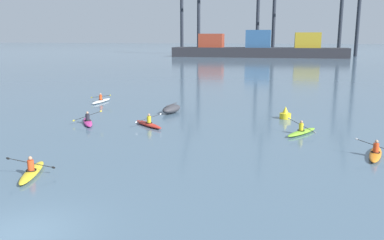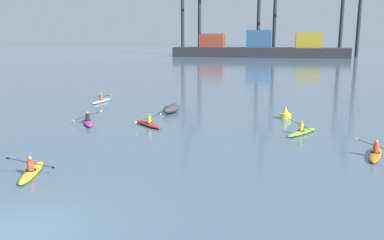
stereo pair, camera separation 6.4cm
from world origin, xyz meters
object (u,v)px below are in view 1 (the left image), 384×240
object	(u,v)px
kayak_yellow	(32,172)
kayak_orange	(375,153)
gantry_crane_west	(190,0)
kayak_white	(101,101)
kayak_magenta	(88,121)
channel_buoy	(285,114)
capsized_dinghy	(171,109)
gantry_crane_east_mid	(351,0)
kayak_red	(148,124)
kayak_lime	(302,132)
container_barge	(258,48)

from	to	relation	value
kayak_yellow	kayak_orange	distance (m)	17.93
gantry_crane_west	kayak_white	size ratio (longest dim) A/B	12.13
kayak_white	kayak_magenta	xyz separation A→B (m)	(3.39, -9.63, 0.00)
kayak_yellow	kayak_white	size ratio (longest dim) A/B	1.00
channel_buoy	capsized_dinghy	bearing A→B (deg)	177.34
capsized_dinghy	channel_buoy	world-z (taller)	channel_buoy
gantry_crane_east_mid	kayak_magenta	bearing A→B (deg)	-106.72
kayak_red	channel_buoy	bearing A→B (deg)	27.01
kayak_lime	kayak_magenta	world-z (taller)	kayak_lime
gantry_crane_east_mid	kayak_magenta	world-z (taller)	gantry_crane_east_mid
gantry_crane_west	kayak_orange	world-z (taller)	gantry_crane_west
kayak_lime	gantry_crane_west	bearing A→B (deg)	106.27
gantry_crane_east_mid	channel_buoy	distance (m)	115.60
gantry_crane_east_mid	capsized_dinghy	world-z (taller)	gantry_crane_east_mid
capsized_dinghy	kayak_red	size ratio (longest dim) A/B	0.93
kayak_white	kayak_orange	size ratio (longest dim) A/B	1.00
gantry_crane_west	kayak_lime	distance (m)	127.26
channel_buoy	kayak_magenta	bearing A→B (deg)	-160.33
container_barge	kayak_orange	distance (m)	111.19
channel_buoy	kayak_orange	world-z (taller)	channel_buoy
gantry_crane_west	kayak_lime	size ratio (longest dim) A/B	13.06
capsized_dinghy	kayak_lime	world-z (taller)	kayak_lime
gantry_crane_west	channel_buoy	world-z (taller)	gantry_crane_west
container_barge	kayak_orange	xyz separation A→B (m)	(12.88, -110.41, -2.64)
channel_buoy	kayak_lime	xyz separation A→B (m)	(1.05, -5.13, -0.19)
container_barge	capsized_dinghy	bearing A→B (deg)	-90.85
kayak_magenta	kayak_orange	world-z (taller)	kayak_magenta
gantry_crane_east_mid	kayak_red	size ratio (longest dim) A/B	12.14
gantry_crane_west	kayak_magenta	world-z (taller)	gantry_crane_west
container_barge	channel_buoy	xyz separation A→B (m)	(8.09, -100.81, -2.45)
container_barge	gantry_crane_west	bearing A→B (deg)	150.44
kayak_yellow	kayak_white	xyz separation A→B (m)	(-6.17, 20.82, 0.00)
capsized_dinghy	channel_buoy	size ratio (longest dim) A/B	2.77
container_barge	channel_buoy	world-z (taller)	container_barge
gantry_crane_east_mid	kayak_white	bearing A→B (deg)	-109.73
container_barge	kayak_yellow	world-z (taller)	container_barge
kayak_lime	kayak_orange	distance (m)	5.82
channel_buoy	kayak_white	bearing A→B (deg)	166.19
gantry_crane_west	kayak_white	xyz separation A→B (m)	(16.21, -111.19, -19.36)
kayak_red	kayak_white	world-z (taller)	same
gantry_crane_west	kayak_yellow	size ratio (longest dim) A/B	12.18
kayak_red	kayak_magenta	distance (m)	4.76
gantry_crane_east_mid	kayak_red	bearing A→B (deg)	-104.60
gantry_crane_west	kayak_yellow	distance (m)	135.29
kayak_red	kayak_orange	xyz separation A→B (m)	(14.61, -4.59, -0.00)
gantry_crane_east_mid	channel_buoy	xyz separation A→B (m)	(-20.72, -112.30, -17.95)
kayak_red	kayak_orange	world-z (taller)	same
gantry_crane_west	capsized_dinghy	bearing A→B (deg)	-77.94
channel_buoy	kayak_lime	size ratio (longest dim) A/B	0.31
gantry_crane_west	channel_buoy	size ratio (longest dim) A/B	41.69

